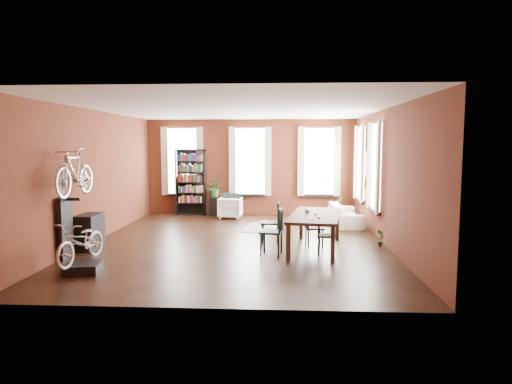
# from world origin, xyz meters

# --- Properties ---
(room) EXTENTS (9.00, 9.04, 3.22)m
(room) POSITION_xyz_m (0.25, 0.62, 2.14)
(room) COLOR black
(room) RESTS_ON ground
(dining_table) EXTENTS (1.44, 2.49, 0.80)m
(dining_table) POSITION_xyz_m (1.82, -0.66, 0.40)
(dining_table) COLOR #4D3C2E
(dining_table) RESTS_ON ground
(dining_chair_a) EXTENTS (0.54, 0.54, 1.02)m
(dining_chair_a) POSITION_xyz_m (0.84, -1.23, 0.51)
(dining_chair_a) COLOR #193837
(dining_chair_a) RESTS_ON ground
(dining_chair_b) EXTENTS (0.47, 0.47, 0.98)m
(dining_chair_b) POSITION_xyz_m (0.79, 0.01, 0.49)
(dining_chair_b) COLOR black
(dining_chair_b) RESTS_ON ground
(dining_chair_c) EXTENTS (0.43, 0.43, 0.83)m
(dining_chair_c) POSITION_xyz_m (2.02, -1.12, 0.42)
(dining_chair_c) COLOR #1E2E1B
(dining_chair_c) RESTS_ON ground
(dining_chair_d) EXTENTS (0.45, 0.45, 0.88)m
(dining_chair_d) POSITION_xyz_m (1.82, -0.35, 0.44)
(dining_chair_d) COLOR #1C3D3A
(dining_chair_d) RESTS_ON ground
(bookshelf) EXTENTS (1.00, 0.32, 2.20)m
(bookshelf) POSITION_xyz_m (-2.00, 4.30, 1.10)
(bookshelf) COLOR black
(bookshelf) RESTS_ON ground
(white_armchair) EXTENTS (0.75, 0.71, 0.74)m
(white_armchair) POSITION_xyz_m (-0.59, 3.60, 0.37)
(white_armchair) COLOR white
(white_armchair) RESTS_ON ground
(cream_sofa) EXTENTS (0.61, 2.08, 0.81)m
(cream_sofa) POSITION_xyz_m (2.95, 2.60, 0.41)
(cream_sofa) COLOR beige
(cream_sofa) RESTS_ON ground
(striped_rug) EXTENTS (1.29, 1.69, 0.01)m
(striped_rug) POSITION_xyz_m (0.45, 1.91, 0.01)
(striped_rug) COLOR black
(striped_rug) RESTS_ON ground
(bike_trainer) EXTENTS (0.70, 0.70, 0.18)m
(bike_trainer) POSITION_xyz_m (-2.63, -2.77, 0.09)
(bike_trainer) COLOR black
(bike_trainer) RESTS_ON ground
(bike_wall_rack) EXTENTS (0.16, 0.60, 1.30)m
(bike_wall_rack) POSITION_xyz_m (-3.40, -1.80, 0.65)
(bike_wall_rack) COLOR black
(bike_wall_rack) RESTS_ON ground
(console_table) EXTENTS (0.40, 0.80, 0.80)m
(console_table) POSITION_xyz_m (-3.28, -0.90, 0.40)
(console_table) COLOR black
(console_table) RESTS_ON ground
(plant_stand) EXTENTS (0.33, 0.33, 0.62)m
(plant_stand) POSITION_xyz_m (-1.19, 4.18, 0.31)
(plant_stand) COLOR black
(plant_stand) RESTS_ON ground
(plant_by_sofa) EXTENTS (0.63, 0.79, 0.31)m
(plant_by_sofa) POSITION_xyz_m (2.88, 3.99, 0.15)
(plant_by_sofa) COLOR #2C4E1F
(plant_by_sofa) RESTS_ON ground
(plant_small) EXTENTS (0.41, 0.44, 0.14)m
(plant_small) POSITION_xyz_m (3.36, -0.24, 0.07)
(plant_small) COLOR #254F1F
(plant_small) RESTS_ON ground
(bicycle_floor) EXTENTS (0.62, 0.85, 1.49)m
(bicycle_floor) POSITION_xyz_m (-2.65, -2.74, 0.92)
(bicycle_floor) COLOR #C0B2B0
(bicycle_floor) RESTS_ON bike_trainer
(bicycle_hung) EXTENTS (0.47, 1.00, 1.66)m
(bicycle_hung) POSITION_xyz_m (-3.15, -1.80, 2.13)
(bicycle_hung) COLOR #A5A8AD
(bicycle_hung) RESTS_ON bike_wall_rack
(plant_on_stand) EXTENTS (0.76, 0.79, 0.48)m
(plant_on_stand) POSITION_xyz_m (-1.17, 4.18, 0.86)
(plant_on_stand) COLOR #286026
(plant_on_stand) RESTS_ON plant_stand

